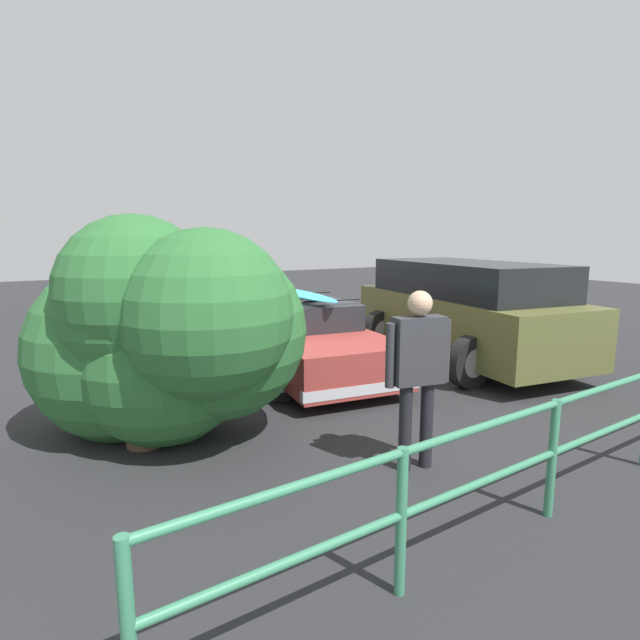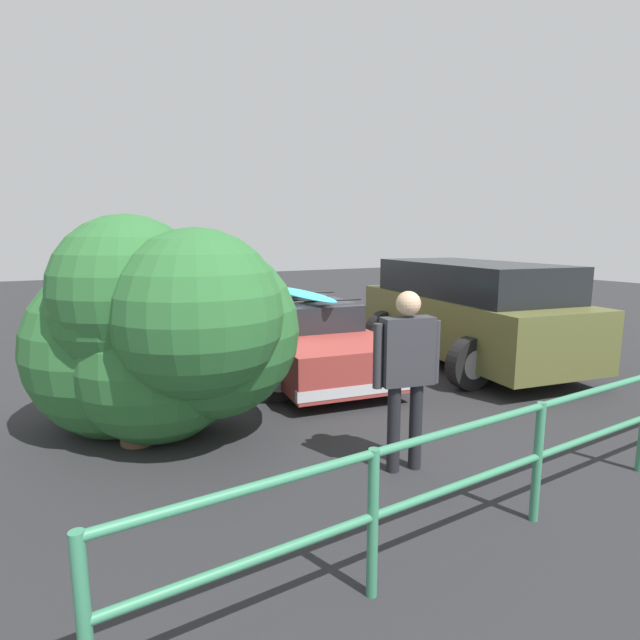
% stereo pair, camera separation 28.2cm
% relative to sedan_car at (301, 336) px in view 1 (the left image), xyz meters
% --- Properties ---
extents(ground_plane, '(44.00, 44.00, 0.02)m').
position_rel_sedan_car_xyz_m(ground_plane, '(0.63, -0.15, -0.59)').
color(ground_plane, '#28282B').
rests_on(ground_plane, ground).
extents(sedan_car, '(2.68, 4.63, 1.47)m').
position_rel_sedan_car_xyz_m(sedan_car, '(0.00, 0.00, 0.00)').
color(sedan_car, '#9E3833').
rests_on(sedan_car, ground).
extents(suv_car, '(3.09, 4.86, 1.80)m').
position_rel_sedan_car_xyz_m(suv_car, '(-2.82, 0.97, 0.35)').
color(suv_car, brown).
rests_on(suv_car, ground).
extents(person_bystander, '(0.67, 0.30, 1.75)m').
position_rel_sedan_car_xyz_m(person_bystander, '(0.81, 3.77, 0.47)').
color(person_bystander, black).
rests_on(person_bystander, ground).
extents(railing_fence, '(8.18, 0.44, 0.98)m').
position_rel_sedan_car_xyz_m(railing_fence, '(-0.36, 4.94, 0.08)').
color(railing_fence, '#387F5B').
rests_on(railing_fence, ground).
extents(bush_near_left, '(2.91, 3.13, 2.58)m').
position_rel_sedan_car_xyz_m(bush_near_left, '(2.68, 1.78, 0.62)').
color(bush_near_left, brown).
rests_on(bush_near_left, ground).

